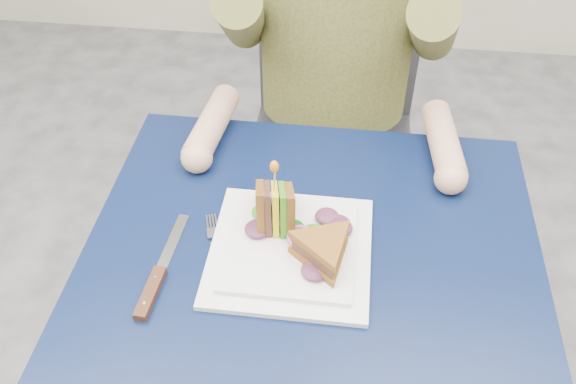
# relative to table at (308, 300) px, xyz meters

# --- Properties ---
(table) EXTENTS (0.75, 0.75, 0.73)m
(table) POSITION_rel_table_xyz_m (0.00, 0.00, 0.00)
(table) COLOR black
(table) RESTS_ON ground
(chair) EXTENTS (0.42, 0.40, 0.93)m
(chair) POSITION_rel_table_xyz_m (0.00, 0.71, -0.11)
(chair) COLOR #47474C
(chair) RESTS_ON ground
(plate) EXTENTS (0.26, 0.26, 0.02)m
(plate) POSITION_rel_table_xyz_m (-0.03, 0.03, 0.09)
(plate) COLOR white
(plate) RESTS_ON table
(sandwich_flat) EXTENTS (0.16, 0.16, 0.05)m
(sandwich_flat) POSITION_rel_table_xyz_m (0.02, 0.01, 0.12)
(sandwich_flat) COLOR brown
(sandwich_flat) RESTS_ON plate
(sandwich_upright) EXTENTS (0.09, 0.14, 0.14)m
(sandwich_upright) POSITION_rel_table_xyz_m (-0.06, 0.08, 0.13)
(sandwich_upright) COLOR brown
(sandwich_upright) RESTS_ON plate
(fork) EXTENTS (0.07, 0.17, 0.01)m
(fork) POSITION_rel_table_xyz_m (-0.15, 0.01, 0.08)
(fork) COLOR silver
(fork) RESTS_ON table
(knife) EXTENTS (0.03, 0.22, 0.02)m
(knife) POSITION_rel_table_xyz_m (-0.24, -0.06, 0.09)
(knife) COLOR silver
(knife) RESTS_ON table
(toothpick) EXTENTS (0.01, 0.01, 0.06)m
(toothpick) POSITION_rel_table_xyz_m (-0.06, 0.08, 0.20)
(toothpick) COLOR tan
(toothpick) RESTS_ON sandwich_upright
(toothpick_frill) EXTENTS (0.01, 0.01, 0.02)m
(toothpick_frill) POSITION_rel_table_xyz_m (-0.06, 0.08, 0.23)
(toothpick_frill) COLOR orange
(toothpick_frill) RESTS_ON sandwich_upright
(lettuce_spill) EXTENTS (0.15, 0.13, 0.02)m
(lettuce_spill) POSITION_rel_table_xyz_m (-0.03, 0.04, 0.11)
(lettuce_spill) COLOR #337A14
(lettuce_spill) RESTS_ON plate
(onion_ring) EXTENTS (0.04, 0.04, 0.02)m
(onion_ring) POSITION_rel_table_xyz_m (-0.02, 0.04, 0.11)
(onion_ring) COLOR #9E4C7A
(onion_ring) RESTS_ON plate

